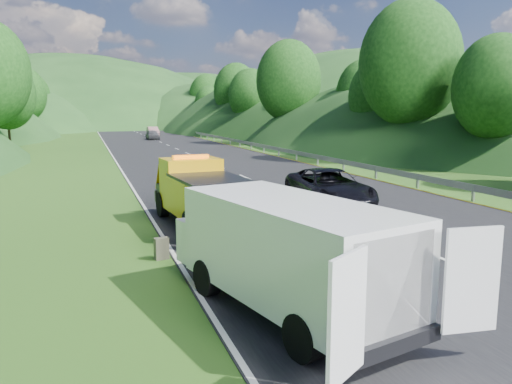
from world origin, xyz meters
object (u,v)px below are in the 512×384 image
object	(u,v)px
white_van	(285,249)
suitcase	(161,249)
spare_tire	(406,336)
woman	(215,252)
child	(270,264)
tow_truck	(200,192)
worker	(352,356)
passing_suv	(329,206)

from	to	relation	value
white_van	suitcase	xyz separation A→B (m)	(-1.84, 4.44, -1.01)
spare_tire	white_van	bearing A→B (deg)	133.55
white_van	suitcase	world-z (taller)	white_van
woman	spare_tire	size ratio (longest dim) A/B	2.64
white_van	child	size ratio (longest dim) A/B	7.66
tow_truck	worker	size ratio (longest dim) A/B	3.51
woman	suitcase	world-z (taller)	woman
woman	spare_tire	bearing A→B (deg)	-149.22
child	suitcase	bearing A→B (deg)	164.97
tow_truck	child	bearing A→B (deg)	-86.51
spare_tire	passing_suv	world-z (taller)	passing_suv
worker	passing_suv	size ratio (longest dim) A/B	0.29
tow_truck	child	xyz separation A→B (m)	(0.74, -5.16, -1.18)
suitcase	woman	bearing A→B (deg)	8.09
suitcase	spare_tire	xyz separation A→B (m)	(3.50, -6.18, -0.30)
spare_tire	passing_suv	xyz separation A→B (m)	(4.38, 11.65, 0.00)
spare_tire	tow_truck	bearing A→B (deg)	99.05
passing_suv	tow_truck	bearing A→B (deg)	-157.68
tow_truck	passing_suv	distance (m)	6.31
woman	child	world-z (taller)	woman
tow_truck	white_van	world-z (taller)	tow_truck
worker	passing_suv	bearing A→B (deg)	60.41
tow_truck	suitcase	xyz separation A→B (m)	(-1.91, -3.78, -0.88)
white_van	suitcase	size ratio (longest dim) A/B	11.51
worker	tow_truck	bearing A→B (deg)	87.33
white_van	worker	bearing A→B (deg)	-93.83
white_van	woman	distance (m)	4.85
white_van	suitcase	distance (m)	4.91
tow_truck	passing_suv	world-z (taller)	tow_truck
white_van	passing_suv	world-z (taller)	white_van
child	spare_tire	world-z (taller)	child
worker	spare_tire	bearing A→B (deg)	11.02
tow_truck	spare_tire	size ratio (longest dim) A/B	8.43
woman	child	size ratio (longest dim) A/B	1.99
white_van	passing_suv	bearing A→B (deg)	45.14
passing_suv	worker	bearing A→B (deg)	-108.79
white_van	worker	world-z (taller)	white_van
woman	spare_tire	world-z (taller)	woman
spare_tire	passing_suv	size ratio (longest dim) A/B	0.12
passing_suv	woman	bearing A→B (deg)	-133.76
suitcase	passing_suv	distance (m)	9.59
white_van	child	world-z (taller)	white_van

